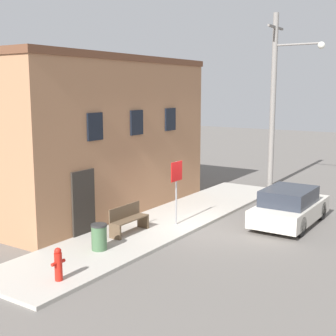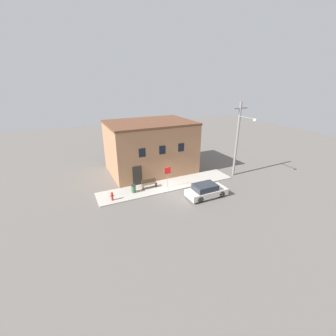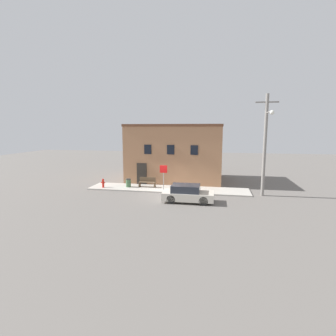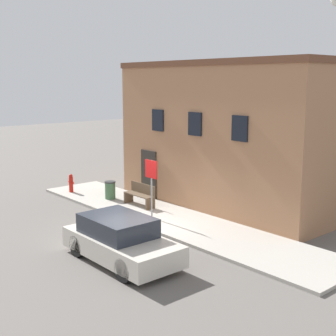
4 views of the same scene
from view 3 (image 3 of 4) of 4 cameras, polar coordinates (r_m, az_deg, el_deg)
ground_plane at (r=22.78m, az=-0.65°, el=-5.50°), size 80.00×80.00×0.00m
sidewalk at (r=24.10m, az=-0.00°, el=-4.58°), size 14.58×2.80×0.11m
brick_building at (r=28.42m, az=1.83°, el=3.43°), size 9.70×7.15×5.97m
fire_hydrant at (r=25.10m, az=-13.95°, el=-3.19°), size 0.41×0.19×0.84m
stop_sign at (r=23.31m, az=-0.99°, el=-1.02°), size 0.67×0.06×2.21m
bench at (r=24.65m, az=-4.52°, el=-3.11°), size 1.55×0.44×0.91m
trash_bin at (r=24.89m, az=-8.62°, el=-3.21°), size 0.47×0.47×0.77m
utility_pole at (r=22.58m, az=20.42°, el=5.26°), size 1.80×2.47×8.28m
parked_car at (r=20.07m, az=4.26°, el=-5.60°), size 3.86×1.73×1.33m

